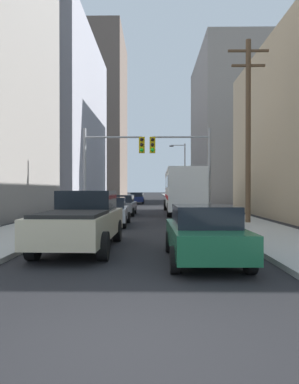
{
  "coord_description": "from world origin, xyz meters",
  "views": [
    {
      "loc": [
        0.43,
        -4.06,
        1.95
      ],
      "look_at": [
        0.0,
        31.35,
        1.65
      ],
      "focal_mm": 31.62,
      "sensor_mm": 36.0,
      "label": 1
    }
  ],
  "objects_px": {
    "sedan_silver": "(110,211)",
    "traffic_signal_near_right": "(183,157)",
    "sedan_green": "(204,233)",
    "sedan_navy": "(137,198)",
    "traffic_signal_near_left": "(111,157)",
    "city_bus": "(182,189)",
    "sedan_grey": "(122,205)",
    "pickup_truck_beige": "(83,220)"
  },
  "relations": [
    {
      "from": "sedan_navy",
      "to": "sedan_green",
      "type": "bearing_deg",
      "value": -84.25
    },
    {
      "from": "sedan_silver",
      "to": "traffic_signal_near_right",
      "type": "relative_size",
      "value": 0.71
    },
    {
      "from": "sedan_green",
      "to": "traffic_signal_near_left",
      "type": "xyz_separation_m",
      "value": [
        -4.18,
        13.29,
        3.28
      ]
    },
    {
      "from": "sedan_silver",
      "to": "sedan_green",
      "type": "bearing_deg",
      "value": -67.7
    },
    {
      "from": "sedan_grey",
      "to": "sedan_navy",
      "type": "height_order",
      "value": "same"
    },
    {
      "from": "pickup_truck_beige",
      "to": "traffic_signal_near_right",
      "type": "bearing_deg",
      "value": 69.22
    },
    {
      "from": "sedan_silver",
      "to": "traffic_signal_near_right",
      "type": "height_order",
      "value": "traffic_signal_near_right"
    },
    {
      "from": "city_bus",
      "to": "traffic_signal_near_left",
      "type": "distance_m",
      "value": 7.07
    },
    {
      "from": "city_bus",
      "to": "traffic_signal_near_right",
      "type": "height_order",
      "value": "traffic_signal_near_right"
    },
    {
      "from": "traffic_signal_near_left",
      "to": "sedan_grey",
      "type": "bearing_deg",
      "value": 80.26
    },
    {
      "from": "sedan_green",
      "to": "traffic_signal_near_right",
      "type": "bearing_deg",
      "value": 87.34
    },
    {
      "from": "pickup_truck_beige",
      "to": "traffic_signal_near_left",
      "type": "distance_m",
      "value": 11.77
    },
    {
      "from": "sedan_silver",
      "to": "traffic_signal_near_left",
      "type": "bearing_deg",
      "value": 96.58
    },
    {
      "from": "city_bus",
      "to": "traffic_signal_near_left",
      "type": "xyz_separation_m",
      "value": [
        -5.09,
        -4.42,
        2.13
      ]
    },
    {
      "from": "traffic_signal_near_left",
      "to": "traffic_signal_near_right",
      "type": "distance_m",
      "value": 4.8
    },
    {
      "from": "sedan_navy",
      "to": "traffic_signal_near_right",
      "type": "height_order",
      "value": "traffic_signal_near_right"
    },
    {
      "from": "sedan_silver",
      "to": "sedan_grey",
      "type": "xyz_separation_m",
      "value": [
        -0.0,
        7.18,
        0.0
      ]
    },
    {
      "from": "sedan_navy",
      "to": "traffic_signal_near_right",
      "type": "bearing_deg",
      "value": -79.4
    },
    {
      "from": "traffic_signal_near_left",
      "to": "traffic_signal_near_right",
      "type": "xyz_separation_m",
      "value": [
        4.8,
        -0.0,
        -0.0
      ]
    },
    {
      "from": "traffic_signal_near_right",
      "to": "sedan_navy",
      "type": "bearing_deg",
      "value": 100.6
    },
    {
      "from": "sedan_grey",
      "to": "sedan_navy",
      "type": "distance_m",
      "value": 19.7
    },
    {
      "from": "city_bus",
      "to": "sedan_silver",
      "type": "xyz_separation_m",
      "value": [
        -4.6,
        -8.73,
        -1.16
      ]
    },
    {
      "from": "traffic_signal_near_left",
      "to": "sedan_silver",
      "type": "bearing_deg",
      "value": -83.42
    },
    {
      "from": "sedan_navy",
      "to": "traffic_signal_near_left",
      "type": "height_order",
      "value": "traffic_signal_near_left"
    },
    {
      "from": "sedan_green",
      "to": "sedan_navy",
      "type": "distance_m",
      "value": 36.05
    },
    {
      "from": "sedan_green",
      "to": "traffic_signal_near_left",
      "type": "height_order",
      "value": "traffic_signal_near_left"
    },
    {
      "from": "pickup_truck_beige",
      "to": "sedan_green",
      "type": "bearing_deg",
      "value": -27.88
    },
    {
      "from": "city_bus",
      "to": "sedan_navy",
      "type": "relative_size",
      "value": 2.71
    },
    {
      "from": "city_bus",
      "to": "sedan_grey",
      "type": "bearing_deg",
      "value": -161.43
    },
    {
      "from": "pickup_truck_beige",
      "to": "traffic_signal_near_left",
      "type": "height_order",
      "value": "traffic_signal_near_left"
    },
    {
      "from": "pickup_truck_beige",
      "to": "sedan_green",
      "type": "height_order",
      "value": "pickup_truck_beige"
    },
    {
      "from": "sedan_navy",
      "to": "traffic_signal_near_left",
      "type": "distance_m",
      "value": 22.82
    },
    {
      "from": "sedan_silver",
      "to": "traffic_signal_near_right",
      "type": "bearing_deg",
      "value": 45.05
    },
    {
      "from": "city_bus",
      "to": "sedan_silver",
      "type": "relative_size",
      "value": 2.7
    },
    {
      "from": "pickup_truck_beige",
      "to": "sedan_green",
      "type": "xyz_separation_m",
      "value": [
        3.68,
        -1.95,
        -0.16
      ]
    },
    {
      "from": "pickup_truck_beige",
      "to": "sedan_grey",
      "type": "relative_size",
      "value": 1.28
    },
    {
      "from": "sedan_navy",
      "to": "traffic_signal_near_left",
      "type": "relative_size",
      "value": 0.71
    },
    {
      "from": "sedan_grey",
      "to": "traffic_signal_near_left",
      "type": "xyz_separation_m",
      "value": [
        -0.49,
        -2.87,
        3.28
      ]
    },
    {
      "from": "sedan_green",
      "to": "traffic_signal_near_left",
      "type": "distance_m",
      "value": 14.31
    },
    {
      "from": "pickup_truck_beige",
      "to": "sedan_silver",
      "type": "height_order",
      "value": "pickup_truck_beige"
    },
    {
      "from": "city_bus",
      "to": "sedan_navy",
      "type": "bearing_deg",
      "value": 103.98
    },
    {
      "from": "sedan_silver",
      "to": "traffic_signal_near_left",
      "type": "distance_m",
      "value": 5.44
    }
  ]
}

